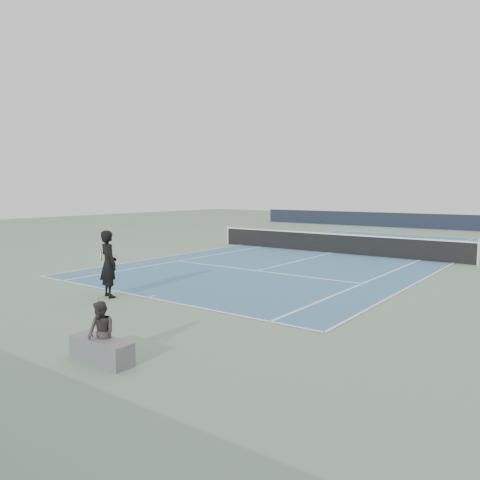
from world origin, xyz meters
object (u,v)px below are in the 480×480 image
Objects in this scene: tennis_net at (332,243)px; tennis_player at (109,264)px; spectator_bench at (101,341)px; tennis_ball at (97,298)px.

tennis_net is 6.79× the size of tennis_player.
tennis_player is 5.24m from spectator_bench.
tennis_player is 0.98m from tennis_ball.
tennis_net reaches higher than tennis_ball.
tennis_player reaches higher than tennis_ball.
tennis_player is at bearing 74.98° from tennis_ball.
tennis_ball is at bearing -94.63° from tennis_net.
tennis_player is (-0.94, -12.44, 0.45)m from tennis_net.
tennis_net is 9.71× the size of spectator_bench.
tennis_player is 1.43× the size of spectator_bench.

